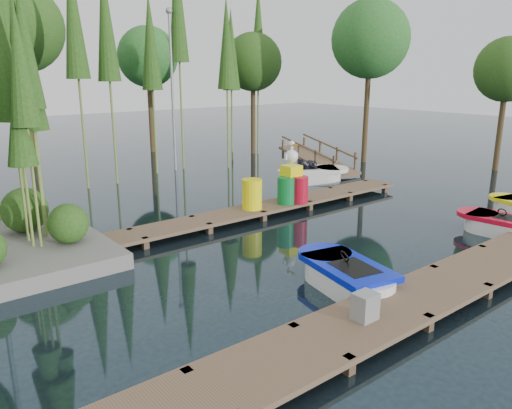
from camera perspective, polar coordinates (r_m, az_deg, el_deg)
ground_plane at (r=13.00m, az=-0.35°, el=-5.49°), size 90.00×90.00×0.00m
near_dock at (r=10.05m, az=16.05°, el=-11.08°), size 18.00×1.50×0.50m
far_dock at (r=15.40m, az=-3.19°, el=-1.32°), size 15.00×1.20×0.50m
tree_screen at (r=20.95m, az=-24.56°, el=18.03°), size 34.42×18.53×10.31m
lamp_rear at (r=23.58m, az=-9.60°, el=14.12°), size 0.30×0.30×7.25m
ramp at (r=23.39m, az=7.15°, el=5.16°), size 1.50×3.94×1.49m
boat_blue at (r=11.05m, az=10.27°, el=-8.11°), size 1.74×2.89×0.91m
boat_red at (r=15.96m, az=26.43°, el=-2.26°), size 1.42×2.64×0.85m
boat_white_far at (r=21.14m, az=6.23°, el=3.38°), size 3.24×2.78×1.42m
utility_cabinet at (r=9.17m, az=12.36°, el=-11.29°), size 0.41×0.34×0.50m
yellow_barrel at (r=15.79m, az=-0.47°, el=1.20°), size 0.64×0.64×0.96m
drum_cluster at (r=16.67m, az=4.22°, el=2.33°), size 1.19×1.09×2.05m
seagull_post at (r=16.73m, az=3.68°, el=2.38°), size 0.56×0.30×0.89m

